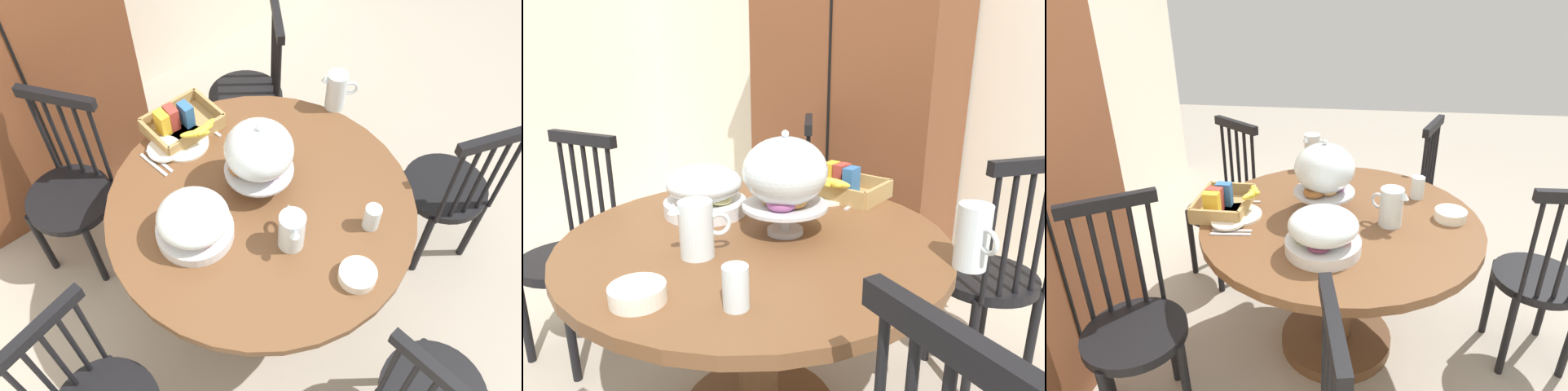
{
  "view_description": "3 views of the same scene",
  "coord_description": "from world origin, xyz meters",
  "views": [
    {
      "loc": [
        -0.74,
        -0.88,
        2.58
      ],
      "look_at": [
        0.14,
        0.13,
        0.79
      ],
      "focal_mm": 38.95,
      "sensor_mm": 36.0,
      "label": 1
    },
    {
      "loc": [
        1.1,
        -0.97,
        1.36
      ],
      "look_at": [
        0.14,
        0.28,
        0.84
      ],
      "focal_mm": 33.34,
      "sensor_mm": 36.0,
      "label": 2
    },
    {
      "loc": [
        -1.61,
        0.06,
        1.68
      ],
      "look_at": [
        0.14,
        0.28,
        0.84
      ],
      "focal_mm": 30.28,
      "sensor_mm": 36.0,
      "label": 3
    }
  ],
  "objects": [
    {
      "name": "dinner_fork",
      "position": [
        -0.07,
        0.58,
        0.74
      ],
      "size": [
        0.03,
        0.17,
        0.01
      ],
      "primitive_type": "cube",
      "rotation": [
        0.0,
        0.0,
        7.95
      ],
      "color": "silver",
      "rests_on": "dining_table"
    },
    {
      "name": "wooden_armoire",
      "position": [
        -0.29,
        1.5,
        0.98
      ],
      "size": [
        1.18,
        0.6,
        1.96
      ],
      "color": "brown",
      "rests_on": "ground_plane"
    },
    {
      "name": "milk_pitcher",
      "position": [
        0.76,
        0.33,
        0.83
      ],
      "size": [
        0.16,
        0.12,
        0.19
      ],
      "color": "silver",
      "rests_on": "dining_table"
    },
    {
      "name": "china_plate_small",
      "position": [
        0.01,
        0.61,
        0.76
      ],
      "size": [
        0.15,
        0.15,
        0.01
      ],
      "primitive_type": "cylinder",
      "color": "white",
      "rests_on": "china_plate_large"
    },
    {
      "name": "fruit_platter_covered",
      "position": [
        -0.15,
        0.18,
        0.83
      ],
      "size": [
        0.3,
        0.3,
        0.18
      ],
      "color": "silver",
      "rests_on": "dining_table"
    },
    {
      "name": "cereal_basket",
      "position": [
        0.14,
        0.66,
        0.78
      ],
      "size": [
        0.32,
        0.3,
        0.12
      ],
      "color": "tan",
      "rests_on": "dining_table"
    },
    {
      "name": "windsor_chair_far_side",
      "position": [
        -0.36,
        0.91,
        0.45
      ],
      "size": [
        0.46,
        0.46,
        0.97
      ],
      "color": "black",
      "rests_on": "ground_plane"
    },
    {
      "name": "table_knife",
      "position": [
        -0.04,
        0.58,
        0.74
      ],
      "size": [
        0.03,
        0.17,
        0.01
      ],
      "primitive_type": "cube",
      "rotation": [
        0.0,
        0.0,
        7.95
      ],
      "color": "silver",
      "rests_on": "dining_table"
    },
    {
      "name": "windsor_chair_facing_door",
      "position": [
        0.7,
        0.87,
        0.45
      ],
      "size": [
        0.46,
        0.46,
        0.97
      ],
      "color": "black",
      "rests_on": "ground_plane"
    },
    {
      "name": "wall_back",
      "position": [
        0.0,
        1.83,
        1.3
      ],
      "size": [
        4.8,
        0.06,
        2.6
      ],
      "primitive_type": "cube",
      "color": "silver",
      "rests_on": "ground_plane"
    },
    {
      "name": "dining_table",
      "position": [
        0.14,
        0.13,
        0.54
      ],
      "size": [
        1.25,
        1.25,
        0.74
      ],
      "color": "brown",
      "rests_on": "ground_plane"
    },
    {
      "name": "orange_juice_pitcher",
      "position": [
        0.1,
        -0.09,
        0.82
      ],
      "size": [
        0.12,
        0.16,
        0.17
      ],
      "color": "silver",
      "rests_on": "dining_table"
    },
    {
      "name": "windsor_chair_host_seat",
      "position": [
        -0.77,
        -0.03,
        0.45
      ],
      "size": [
        0.41,
        0.41,
        0.97
      ],
      "color": "black",
      "rests_on": "ground_plane"
    },
    {
      "name": "cereal_bowl",
      "position": [
        0.18,
        -0.36,
        0.76
      ],
      "size": [
        0.14,
        0.14,
        0.04
      ],
      "primitive_type": "cylinder",
      "color": "white",
      "rests_on": "dining_table"
    },
    {
      "name": "china_plate_large",
      "position": [
        0.1,
        0.59,
        0.75
      ],
      "size": [
        0.22,
        0.22,
        0.01
      ],
      "primitive_type": "cylinder",
      "color": "white",
      "rests_on": "dining_table"
    },
    {
      "name": "pastry_stand_with_dome",
      "position": [
        0.2,
        0.21,
        0.94
      ],
      "size": [
        0.28,
        0.28,
        0.34
      ],
      "color": "silver",
      "rests_on": "dining_table"
    },
    {
      "name": "soup_spoon",
      "position": [
        0.24,
        0.61,
        0.74
      ],
      "size": [
        0.03,
        0.17,
        0.01
      ],
      "primitive_type": "cube",
      "rotation": [
        0.0,
        0.0,
        7.95
      ],
      "color": "silver",
      "rests_on": "dining_table"
    },
    {
      "name": "drinking_glass",
      "position": [
        0.39,
        -0.23,
        0.8
      ],
      "size": [
        0.06,
        0.06,
        0.11
      ],
      "primitive_type": "cylinder",
      "color": "silver",
      "rests_on": "dining_table"
    }
  ]
}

